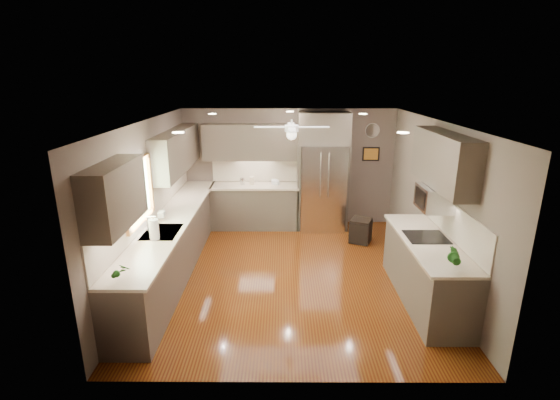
{
  "coord_description": "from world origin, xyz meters",
  "views": [
    {
      "loc": [
        -0.15,
        -6.08,
        3.15
      ],
      "look_at": [
        -0.18,
        0.6,
        1.1
      ],
      "focal_mm": 26.0,
      "sensor_mm": 36.0,
      "label": 1
    }
  ],
  "objects_px": {
    "canister_b": "(242,181)",
    "microwave": "(435,198)",
    "potted_plant_left": "(121,271)",
    "refrigerator": "(323,174)",
    "bowl": "(275,184)",
    "potted_plant_right": "(455,256)",
    "stool": "(361,231)",
    "soap_bottle": "(162,214)",
    "paper_towel": "(154,230)",
    "canister_c": "(252,181)"
  },
  "relations": [
    {
      "from": "potted_plant_right",
      "to": "bowl",
      "type": "distance_m",
      "value": 4.47
    },
    {
      "from": "soap_bottle",
      "to": "potted_plant_right",
      "type": "height_order",
      "value": "potted_plant_right"
    },
    {
      "from": "potted_plant_right",
      "to": "bowl",
      "type": "relative_size",
      "value": 1.61
    },
    {
      "from": "canister_b",
      "to": "microwave",
      "type": "bearing_deg",
      "value": -42.57
    },
    {
      "from": "potted_plant_right",
      "to": "stool",
      "type": "bearing_deg",
      "value": 99.44
    },
    {
      "from": "canister_b",
      "to": "canister_c",
      "type": "distance_m",
      "value": 0.21
    },
    {
      "from": "bowl",
      "to": "stool",
      "type": "relative_size",
      "value": 0.4
    },
    {
      "from": "canister_c",
      "to": "microwave",
      "type": "relative_size",
      "value": 0.3
    },
    {
      "from": "refrigerator",
      "to": "microwave",
      "type": "distance_m",
      "value": 3.03
    },
    {
      "from": "canister_c",
      "to": "potted_plant_right",
      "type": "distance_m",
      "value": 4.73
    },
    {
      "from": "soap_bottle",
      "to": "refrigerator",
      "type": "distance_m",
      "value": 3.49
    },
    {
      "from": "soap_bottle",
      "to": "stool",
      "type": "xyz_separation_m",
      "value": [
        3.46,
        1.32,
        -0.8
      ]
    },
    {
      "from": "bowl",
      "to": "soap_bottle",
      "type": "bearing_deg",
      "value": -129.06
    },
    {
      "from": "bowl",
      "to": "paper_towel",
      "type": "xyz_separation_m",
      "value": [
        -1.65,
        -3.0,
        0.12
      ]
    },
    {
      "from": "soap_bottle",
      "to": "canister_c",
      "type": "bearing_deg",
      "value": 59.61
    },
    {
      "from": "bowl",
      "to": "microwave",
      "type": "distance_m",
      "value": 3.64
    },
    {
      "from": "potted_plant_left",
      "to": "bowl",
      "type": "xyz_separation_m",
      "value": [
        1.65,
        4.23,
        -0.11
      ]
    },
    {
      "from": "bowl",
      "to": "microwave",
      "type": "height_order",
      "value": "microwave"
    },
    {
      "from": "canister_b",
      "to": "potted_plant_right",
      "type": "bearing_deg",
      "value": -53.47
    },
    {
      "from": "canister_b",
      "to": "stool",
      "type": "xyz_separation_m",
      "value": [
        2.39,
        -0.87,
        -0.77
      ]
    },
    {
      "from": "bowl",
      "to": "stool",
      "type": "xyz_separation_m",
      "value": [
        1.69,
        -0.87,
        -0.73
      ]
    },
    {
      "from": "canister_b",
      "to": "refrigerator",
      "type": "relative_size",
      "value": 0.06
    },
    {
      "from": "potted_plant_left",
      "to": "microwave",
      "type": "xyz_separation_m",
      "value": [
        3.96,
        1.47,
        0.41
      ]
    },
    {
      "from": "canister_b",
      "to": "potted_plant_left",
      "type": "relative_size",
      "value": 0.57
    },
    {
      "from": "canister_b",
      "to": "canister_c",
      "type": "relative_size",
      "value": 0.93
    },
    {
      "from": "canister_c",
      "to": "stool",
      "type": "bearing_deg",
      "value": -21.7
    },
    {
      "from": "canister_c",
      "to": "bowl",
      "type": "xyz_separation_m",
      "value": [
        0.49,
        0.0,
        -0.07
      ]
    },
    {
      "from": "potted_plant_left",
      "to": "refrigerator",
      "type": "bearing_deg",
      "value": 57.76
    },
    {
      "from": "potted_plant_right",
      "to": "microwave",
      "type": "distance_m",
      "value": 1.2
    },
    {
      "from": "potted_plant_right",
      "to": "paper_towel",
      "type": "distance_m",
      "value": 3.94
    },
    {
      "from": "bowl",
      "to": "stool",
      "type": "distance_m",
      "value": 2.03
    },
    {
      "from": "canister_c",
      "to": "paper_towel",
      "type": "xyz_separation_m",
      "value": [
        -1.16,
        -3.0,
        0.05
      ]
    },
    {
      "from": "refrigerator",
      "to": "microwave",
      "type": "relative_size",
      "value": 4.45
    },
    {
      "from": "canister_b",
      "to": "bowl",
      "type": "bearing_deg",
      "value": -0.52
    },
    {
      "from": "microwave",
      "to": "paper_towel",
      "type": "height_order",
      "value": "microwave"
    },
    {
      "from": "canister_b",
      "to": "soap_bottle",
      "type": "relative_size",
      "value": 0.74
    },
    {
      "from": "canister_b",
      "to": "bowl",
      "type": "distance_m",
      "value": 0.7
    },
    {
      "from": "canister_b",
      "to": "potted_plant_left",
      "type": "distance_m",
      "value": 4.35
    },
    {
      "from": "potted_plant_left",
      "to": "stool",
      "type": "bearing_deg",
      "value": 45.27
    },
    {
      "from": "canister_c",
      "to": "microwave",
      "type": "bearing_deg",
      "value": -44.51
    },
    {
      "from": "potted_plant_left",
      "to": "potted_plant_right",
      "type": "relative_size",
      "value": 0.83
    },
    {
      "from": "bowl",
      "to": "refrigerator",
      "type": "bearing_deg",
      "value": -3.11
    },
    {
      "from": "potted_plant_left",
      "to": "refrigerator",
      "type": "relative_size",
      "value": 0.11
    },
    {
      "from": "canister_b",
      "to": "canister_c",
      "type": "xyz_separation_m",
      "value": [
        0.21,
        -0.01,
        0.02
      ]
    },
    {
      "from": "stool",
      "to": "paper_towel",
      "type": "height_order",
      "value": "paper_towel"
    },
    {
      "from": "soap_bottle",
      "to": "bowl",
      "type": "xyz_separation_m",
      "value": [
        1.77,
        2.19,
        -0.08
      ]
    },
    {
      "from": "soap_bottle",
      "to": "bowl",
      "type": "bearing_deg",
      "value": 50.94
    },
    {
      "from": "soap_bottle",
      "to": "potted_plant_right",
      "type": "bearing_deg",
      "value": -23.28
    },
    {
      "from": "bowl",
      "to": "microwave",
      "type": "relative_size",
      "value": 0.36
    },
    {
      "from": "potted_plant_left",
      "to": "paper_towel",
      "type": "distance_m",
      "value": 1.23
    }
  ]
}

